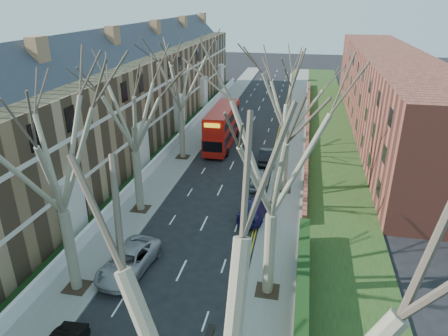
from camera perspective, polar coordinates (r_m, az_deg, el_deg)
The scene contains 16 objects.
pavement_left at distance 54.43m, azimuth -2.80°, elevation 5.74°, with size 3.00×102.00×0.12m, color slate.
pavement_right at distance 52.87m, azimuth 9.96°, elevation 4.88°, with size 3.00×102.00×0.12m, color slate.
terrace_left at distance 48.27m, azimuth -14.27°, elevation 9.52°, with size 9.70×78.00×13.60m.
flats_right at distance 56.45m, azimuth 22.34°, elevation 9.86°, with size 13.97×54.00×10.00m.
front_wall_left at distance 47.43m, azimuth -7.12°, elevation 3.63°, with size 0.30×78.00×1.00m.
grass_verge_right at distance 52.95m, azimuth 14.84°, elevation 4.58°, with size 6.00×102.00×0.06m.
tree_left_mid at distance 22.49m, azimuth -23.52°, elevation 3.56°, with size 10.50×10.50×14.71m.
tree_left_far at distance 30.92m, azimuth -13.18°, elevation 9.26°, with size 10.15×10.15×14.22m.
tree_left_dist at distance 41.83m, azimuth -6.43°, elevation 13.69°, with size 10.50×10.50×14.71m.
tree_right_mid at distance 20.49m, azimuth 7.33°, elevation 3.55°, with size 10.50×10.50×14.71m.
tree_right_far at distance 34.06m, azimuth 9.31°, elevation 10.82°, with size 10.15×10.15×14.22m.
double_decker_bus at distance 47.30m, azimuth -0.24°, elevation 5.76°, with size 2.76×10.66×4.46m.
car_left_far at distance 27.07m, azimuth -13.45°, elevation -12.80°, with size 2.49×5.40×1.50m, color #98989D.
car_right_near at distance 32.38m, azimuth 4.31°, elevation -5.84°, with size 1.95×4.79×1.39m, color #1B1854.
car_right_mid at distance 37.65m, azimuth 4.89°, elevation -1.41°, with size 1.76×4.37×1.49m, color gray.
car_right_far at distance 42.93m, azimuth 6.20°, elevation 1.74°, with size 1.61×4.63×1.52m, color black.
Camera 1 is at (6.97, -11.28, 16.39)m, focal length 32.00 mm.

